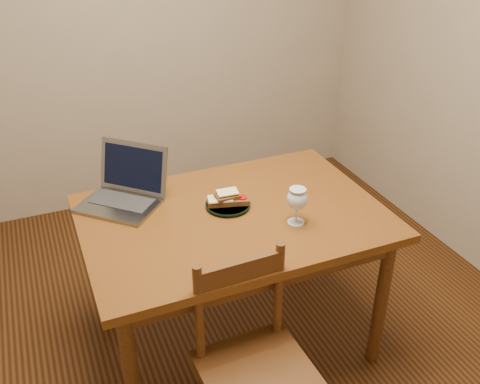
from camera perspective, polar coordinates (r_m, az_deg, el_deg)
name	(u,v)px	position (r m, az deg, el deg)	size (l,w,h in m)	color
floor	(225,341)	(2.80, -1.62, -15.61)	(3.20, 3.20, 0.02)	black
back_wall	(128,12)	(3.58, -11.86, 18.24)	(3.20, 0.02, 2.60)	gray
table	(233,230)	(2.38, -0.72, -4.10)	(1.30, 0.90, 0.74)	#421E0B
chair	(255,359)	(2.06, 1.56, -17.34)	(0.41, 0.39, 0.43)	#3A220C
plate	(228,205)	(2.38, -1.29, -1.41)	(0.20, 0.20, 0.02)	black
sandwich_cheese	(220,201)	(2.36, -2.14, -0.92)	(0.11, 0.07, 0.03)	#381E0C
sandwich_tomato	(237,199)	(2.37, -0.35, -0.80)	(0.11, 0.07, 0.03)	#381E0C
sandwich_top	(227,195)	(2.36, -1.35, -0.35)	(0.11, 0.06, 0.03)	#381E0C
milk_glass	(297,206)	(2.24, 6.07, -1.50)	(0.09, 0.09, 0.17)	white
laptop	(126,187)	(2.46, -12.11, 0.51)	(0.45, 0.45, 0.24)	slate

